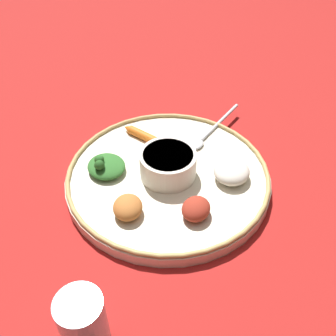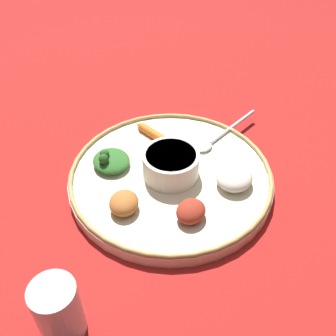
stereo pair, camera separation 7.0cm
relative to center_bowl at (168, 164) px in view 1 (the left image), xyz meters
name	(u,v)px [view 1 (the left image)]	position (x,y,z in m)	size (l,w,h in m)	color
ground_plane	(168,182)	(0.00, 0.00, -0.05)	(2.40, 2.40, 0.00)	maroon
platter	(168,178)	(0.00, 0.00, -0.04)	(0.36, 0.36, 0.02)	beige
platter_rim	(168,173)	(0.00, 0.00, -0.02)	(0.36, 0.36, 0.01)	tan
center_bowl	(168,164)	(0.00, 0.00, 0.00)	(0.10, 0.10, 0.05)	silver
spoon	(209,133)	(0.09, 0.10, -0.02)	(0.13, 0.14, 0.01)	silver
greens_pile	(106,166)	(-0.11, 0.02, -0.01)	(0.09, 0.09, 0.03)	#2D6628
carrot_near_spoon	(142,135)	(-0.04, 0.11, -0.02)	(0.07, 0.07, 0.02)	orange
mound_rice_white	(232,172)	(0.11, -0.02, -0.01)	(0.07, 0.06, 0.03)	silver
mound_beet	(196,209)	(0.03, -0.10, -0.01)	(0.05, 0.04, 0.03)	maroon
mound_chickpea	(128,207)	(-0.07, -0.08, -0.01)	(0.05, 0.05, 0.03)	#B2662D
drinking_glass	(84,326)	(-0.14, -0.27, 0.00)	(0.06, 0.06, 0.09)	silver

